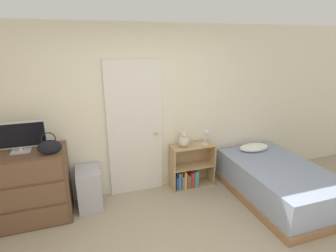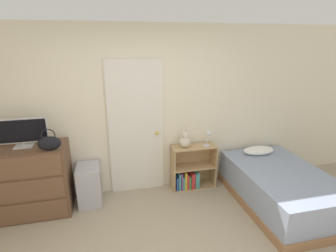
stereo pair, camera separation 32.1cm
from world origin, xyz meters
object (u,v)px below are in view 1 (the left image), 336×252
object	(u,v)px
bed	(278,182)
storage_bin	(89,188)
tv	(18,137)
handbag	(50,147)
dresser	(30,187)
bookshelf	(189,171)
desk_lamp	(206,134)
teddy_bear	(184,140)

from	to	relation	value
bed	storage_bin	bearing A→B (deg)	166.03
tv	handbag	distance (m)	0.42
tv	handbag	size ratio (longest dim) A/B	2.26
dresser	bed	distance (m)	3.51
bookshelf	bed	distance (m)	1.37
dresser	bookshelf	distance (m)	2.32
bookshelf	dresser	bearing A→B (deg)	-176.66
desk_lamp	handbag	bearing A→B (deg)	-172.98
handbag	bookshelf	xyz separation A→B (m)	(1.98, 0.32, -0.81)
bookshelf	desk_lamp	bearing A→B (deg)	-9.09
bookshelf	bed	bearing A→B (deg)	-33.31
bookshelf	storage_bin	bearing A→B (deg)	-177.31
teddy_bear	desk_lamp	size ratio (longest dim) A/B	1.02
tv	desk_lamp	world-z (taller)	tv
desk_lamp	bookshelf	bearing A→B (deg)	170.91
storage_bin	bed	distance (m)	2.80
tv	teddy_bear	distance (m)	2.26
tv	desk_lamp	bearing A→B (deg)	1.67
bed	teddy_bear	bearing A→B (deg)	149.04
storage_bin	tv	bearing A→B (deg)	-176.66
handbag	desk_lamp	bearing A→B (deg)	7.02
tv	bookshelf	bearing A→B (deg)	2.90
tv	storage_bin	distance (m)	1.17
handbag	storage_bin	xyz separation A→B (m)	(0.40, 0.24, -0.79)
tv	bed	xyz separation A→B (m)	(3.48, -0.63, -0.92)
tv	bookshelf	size ratio (longest dim) A/B	0.90
tv	bed	bearing A→B (deg)	-10.30
tv	storage_bin	size ratio (longest dim) A/B	1.10
tv	bed	size ratio (longest dim) A/B	0.36
desk_lamp	bed	xyz separation A→B (m)	(0.88, -0.71, -0.63)
dresser	storage_bin	size ratio (longest dim) A/B	1.67
handbag	storage_bin	distance (m)	0.92
teddy_bear	tv	bearing A→B (deg)	-177.04
storage_bin	bookshelf	size ratio (longest dim) A/B	0.82
handbag	bookshelf	bearing A→B (deg)	9.15
handbag	storage_bin	bearing A→B (deg)	31.21
handbag	storage_bin	world-z (taller)	handbag
handbag	storage_bin	size ratio (longest dim) A/B	0.48
bookshelf	bed	xyz separation A→B (m)	(1.14, -0.75, 0.00)
dresser	tv	bearing A→B (deg)	149.32
handbag	bookshelf	world-z (taller)	handbag
teddy_bear	handbag	bearing A→B (deg)	-170.44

